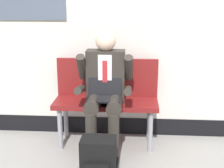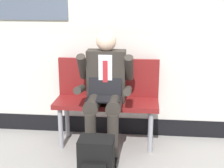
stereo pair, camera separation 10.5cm
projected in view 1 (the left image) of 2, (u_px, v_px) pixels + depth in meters
ground_plane at (119, 162)px, 3.30m from camera, size 18.00×18.00×0.00m
station_wall at (121, 12)px, 3.64m from camera, size 6.59×0.17×2.86m
bench_with_person at (106, 95)px, 3.62m from camera, size 1.11×0.42×0.93m
person_seated at (105, 89)px, 3.39m from camera, size 0.57×0.70×1.25m
backpack at (98, 162)px, 2.89m from camera, size 0.30×0.25×0.42m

